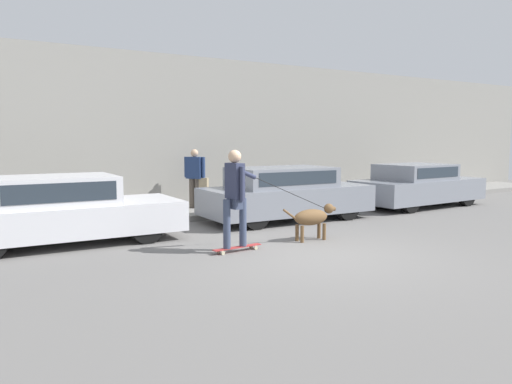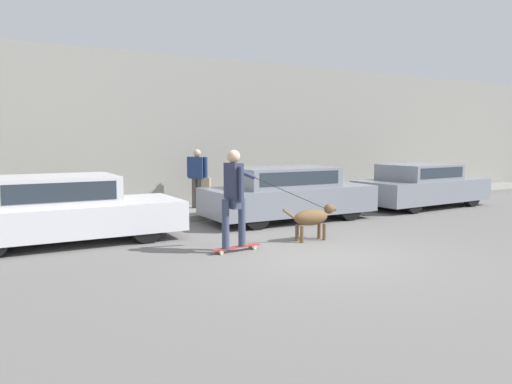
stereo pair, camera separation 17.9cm
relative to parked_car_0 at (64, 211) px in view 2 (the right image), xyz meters
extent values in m
plane|color=slate|center=(3.54, -3.27, -0.63)|extent=(36.00, 36.00, 0.00)
cube|color=gray|center=(3.54, 3.14, 1.51)|extent=(32.00, 0.30, 4.28)
cube|color=gray|center=(3.54, 2.00, -0.56)|extent=(30.00, 1.96, 0.14)
cylinder|color=black|center=(1.42, 0.71, -0.31)|extent=(0.64, 0.22, 0.64)
cylinder|color=black|center=(1.37, -0.80, -0.31)|extent=(0.64, 0.22, 0.64)
cube|color=silver|center=(0.05, 0.00, -0.15)|extent=(4.39, 1.90, 0.58)
cube|color=silver|center=(-0.12, 0.01, 0.41)|extent=(2.22, 1.65, 0.53)
cube|color=#28333D|center=(-0.15, -0.79, 0.43)|extent=(1.91, 0.08, 0.34)
cylinder|color=black|center=(6.57, 0.67, -0.31)|extent=(0.65, 0.22, 0.64)
cylinder|color=black|center=(6.52, -0.77, -0.31)|extent=(0.65, 0.22, 0.64)
cylinder|color=black|center=(3.96, 0.77, -0.31)|extent=(0.65, 0.22, 0.64)
cylinder|color=black|center=(3.91, -0.67, -0.31)|extent=(0.65, 0.22, 0.64)
cube|color=gray|center=(5.24, 0.00, -0.11)|extent=(4.27, 1.83, 0.64)
cube|color=gray|center=(5.07, 0.01, 0.45)|extent=(2.49, 1.60, 0.48)
cube|color=#28333D|center=(5.05, -0.75, 0.47)|extent=(2.15, 0.09, 0.31)
cylinder|color=black|center=(11.26, 0.80, -0.32)|extent=(0.61, 0.22, 0.61)
cylinder|color=black|center=(11.31, -0.71, -0.32)|extent=(0.61, 0.22, 0.61)
cylinder|color=black|center=(8.69, 0.71, -0.32)|extent=(0.61, 0.22, 0.61)
cylinder|color=black|center=(8.75, -0.80, -0.32)|extent=(0.61, 0.22, 0.61)
cube|color=gray|center=(10.00, 0.00, -0.13)|extent=(4.20, 1.89, 0.63)
cube|color=gray|center=(9.84, -0.01, 0.41)|extent=(2.11, 1.64, 0.45)
cube|color=#28333D|center=(9.86, -0.80, 0.43)|extent=(1.81, 0.08, 0.29)
cylinder|color=brown|center=(4.47, -2.18, -0.46)|extent=(0.07, 0.07, 0.33)
cylinder|color=brown|center=(4.47, -2.35, -0.46)|extent=(0.07, 0.07, 0.33)
cylinder|color=brown|center=(3.94, -2.16, -0.46)|extent=(0.07, 0.07, 0.33)
cylinder|color=brown|center=(3.94, -2.33, -0.46)|extent=(0.07, 0.07, 0.33)
ellipsoid|color=brown|center=(4.20, -2.25, -0.16)|extent=(0.77, 0.35, 0.32)
sphere|color=brown|center=(4.64, -2.27, -0.02)|extent=(0.20, 0.20, 0.20)
cylinder|color=brown|center=(4.73, -2.28, -0.04)|extent=(0.11, 0.09, 0.09)
cylinder|color=brown|center=(3.71, -2.23, -0.07)|extent=(0.31, 0.05, 0.23)
cylinder|color=beige|center=(2.83, -2.24, -0.59)|extent=(0.07, 0.04, 0.07)
cylinder|color=beige|center=(2.84, -2.39, -0.59)|extent=(0.07, 0.04, 0.07)
cylinder|color=beige|center=(2.13, -2.29, -0.59)|extent=(0.07, 0.04, 0.07)
cylinder|color=beige|center=(2.14, -2.44, -0.59)|extent=(0.07, 0.04, 0.07)
cube|color=#A82D2D|center=(2.49, -2.34, -0.55)|extent=(0.98, 0.19, 0.02)
cylinder|color=#38425B|center=(2.61, -2.33, -0.11)|extent=(0.13, 0.13, 0.86)
cylinder|color=#38425B|center=(2.27, -2.35, -0.11)|extent=(0.13, 0.13, 0.86)
cube|color=#38425B|center=(2.44, -2.34, 0.23)|extent=(0.18, 0.30, 0.17)
cube|color=#2D334C|center=(2.44, -2.34, 0.64)|extent=(0.21, 0.38, 0.63)
sphere|color=tan|center=(2.44, -2.34, 1.07)|extent=(0.23, 0.23, 0.23)
cylinder|color=#2D334C|center=(2.46, -2.57, 0.60)|extent=(0.08, 0.08, 0.60)
cylinder|color=#2D334C|center=(2.70, -2.13, 0.78)|extent=(0.59, 0.12, 0.31)
cylinder|color=black|center=(3.81, -2.21, 0.31)|extent=(1.68, 0.13, 0.73)
cylinder|color=brown|center=(3.87, 2.20, -0.09)|extent=(0.16, 0.16, 0.80)
cylinder|color=brown|center=(3.77, 2.35, -0.09)|extent=(0.16, 0.16, 0.80)
cube|color=navy|center=(3.82, 2.28, 0.60)|extent=(0.43, 0.49, 0.58)
cylinder|color=navy|center=(3.97, 2.06, 0.61)|extent=(0.10, 0.10, 0.55)
cylinder|color=navy|center=(3.67, 2.50, 0.61)|extent=(0.10, 0.10, 0.55)
sphere|color=tan|center=(3.82, 2.28, 0.99)|extent=(0.20, 0.20, 0.20)
cube|color=tan|center=(3.97, 2.06, 0.20)|extent=(0.23, 0.27, 0.26)
cylinder|color=#4C5156|center=(7.75, 0.77, -0.35)|extent=(0.17, 0.17, 0.56)
sphere|color=#4C5156|center=(7.75, 0.77, -0.03)|extent=(0.18, 0.18, 0.18)
camera|label=1|loc=(-1.84, -9.90, 1.37)|focal=35.00mm
camera|label=2|loc=(-1.69, -10.00, 1.37)|focal=35.00mm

